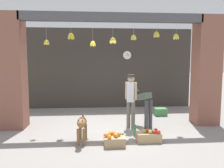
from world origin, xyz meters
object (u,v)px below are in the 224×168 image
Objects in this scene: shopkeeper at (131,97)px; wall_clock at (127,55)px; fruit_crate_apples at (149,136)px; produce_box_green at (160,112)px; water_bottle at (135,131)px; dog at (82,125)px; fruit_crate_oranges at (114,140)px; worker_stooping at (144,103)px.

wall_clock reaches higher than shopkeeper.
fruit_crate_apples is 2.69m from produce_box_green.
fruit_crate_apples is 1.38× the size of produce_box_green.
wall_clock reaches higher than water_bottle.
shopkeeper is 4.33× the size of wall_clock.
wall_clock is (0.31, 3.56, 2.04)m from water_bottle.
wall_clock is at bearing -70.19° from shopkeeper.
dog reaches higher than water_bottle.
produce_box_green is at bearing -107.88° from shopkeeper.
produce_box_green is 2.43m from water_bottle.
fruit_crate_oranges is at bearing -167.88° from fruit_crate_apples.
produce_box_green is (1.29, 1.35, -0.77)m from shopkeeper.
worker_stooping is 3.63× the size of water_bottle.
fruit_crate_apples is 1.61× the size of wall_clock.
fruit_crate_apples is (0.26, -1.13, -0.77)m from shopkeeper.
water_bottle is (-1.30, -2.05, 0.01)m from produce_box_green.
water_bottle is at bearing 108.11° from dog.
shopkeeper is 1.03m from water_bottle.
fruit_crate_apples reaches higher than fruit_crate_oranges.
water_bottle is (0.59, 0.62, 0.01)m from fruit_crate_oranges.
shopkeeper is (1.34, 1.07, 0.46)m from dog.
worker_stooping is 3.13m from wall_clock.
worker_stooping is at bearing 62.34° from water_bottle.
produce_box_green is 1.42× the size of water_bottle.
fruit_crate_oranges is at bearing -125.37° from produce_box_green.
shopkeeper is 2.68× the size of fruit_crate_apples.
wall_clock is (0.90, 4.17, 2.05)m from fruit_crate_oranges.
wall_clock reaches higher than dog.
fruit_crate_oranges is at bearing 74.31° from dog.
shopkeeper is 3.14m from wall_clock.
wall_clock is at bearing 77.79° from fruit_crate_oranges.
fruit_crate_apples is (1.60, -0.06, -0.30)m from dog.
fruit_crate_apples is 0.51m from water_bottle.
wall_clock is (0.30, 2.86, 1.28)m from shopkeeper.
worker_stooping is 1.83m from fruit_crate_oranges.
produce_box_green is at bearing 135.31° from dog.
wall_clock is at bearing 71.69° from worker_stooping.
worker_stooping reaches higher than fruit_crate_oranges.
shopkeeper is 0.46m from worker_stooping.
fruit_crate_apples is at bearing 90.47° from dog.
shopkeeper is 2.02m from produce_box_green.
produce_box_green is at bearing 34.33° from worker_stooping.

